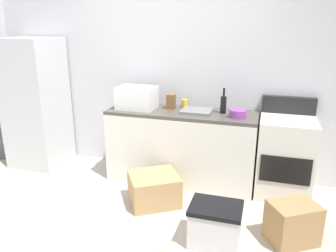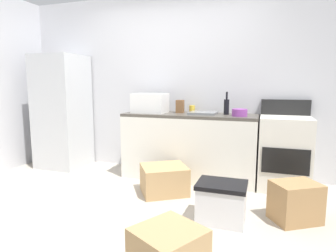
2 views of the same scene
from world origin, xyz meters
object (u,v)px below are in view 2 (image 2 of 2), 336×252
coffee_mug (192,109)px  knife_block (180,106)px  microwave (150,103)px  cardboard_box_medium (295,202)px  storage_bin (221,202)px  cardboard_box_large (164,179)px  stove_oven (284,151)px  wine_bottle (226,106)px  refrigerator (62,112)px  mixing_bowl (240,113)px

coffee_mug → knife_block: size_ratio=0.56×
microwave → coffee_mug: bearing=22.2°
cardboard_box_medium → storage_bin: same height
cardboard_box_large → cardboard_box_medium: size_ratio=1.24×
stove_oven → microwave: (-1.79, -0.03, 0.57)m
stove_oven → knife_block: bearing=176.9°
wine_bottle → stove_oven: bearing=-3.4°
stove_oven → cardboard_box_medium: size_ratio=2.64×
knife_block → cardboard_box_large: 1.10m
refrigerator → cardboard_box_large: size_ratio=3.35×
wine_bottle → cardboard_box_large: size_ratio=0.58×
wine_bottle → cardboard_box_large: bearing=-131.9°
wine_bottle → storage_bin: (0.13, -1.21, -0.82)m
refrigerator → cardboard_box_large: (1.91, -0.60, -0.70)m
knife_block → mixing_bowl: (0.83, -0.17, -0.04)m
refrigerator → cardboard_box_large: 2.12m
stove_oven → microwave: size_ratio=2.39×
microwave → wine_bottle: bearing=4.2°
cardboard_box_large → cardboard_box_medium: bearing=-11.2°
stove_oven → cardboard_box_large: size_ratio=2.12×
microwave → cardboard_box_large: bearing=-55.4°
wine_bottle → coffee_mug: (-0.50, 0.15, -0.06)m
wine_bottle → knife_block: (-0.65, 0.03, -0.02)m
refrigerator → knife_block: refrigerator is taller
refrigerator → storage_bin: 2.97m
wine_bottle → knife_block: bearing=177.2°
knife_block → cardboard_box_medium: (1.44, -1.01, -0.80)m
stove_oven → storage_bin: stove_oven is taller
knife_block → cardboard_box_medium: 1.94m
wine_bottle → microwave: bearing=-175.8°
stove_oven → wine_bottle: (-0.73, 0.04, 0.54)m
refrigerator → stove_oven: bearing=1.0°
refrigerator → coffee_mug: refrigerator is taller
coffee_mug → cardboard_box_large: (-0.12, -0.85, -0.78)m
stove_oven → cardboard_box_large: 1.54m
knife_block → wine_bottle: bearing=-2.8°
storage_bin → mixing_bowl: bearing=87.3°
mixing_bowl → cardboard_box_medium: 1.29m
coffee_mug → mixing_bowl: coffee_mug is taller
wine_bottle → coffee_mug: wine_bottle is taller
stove_oven → microwave: microwave is taller
microwave → wine_bottle: wine_bottle is taller
cardboard_box_large → storage_bin: bearing=-33.9°
stove_oven → coffee_mug: 1.34m
knife_block → cardboard_box_large: (0.02, -0.73, -0.82)m
refrigerator → microwave: 1.49m
knife_block → cardboard_box_medium: bearing=-35.0°
stove_oven → coffee_mug: size_ratio=11.00×
refrigerator → storage_bin: bearing=-22.6°
refrigerator → microwave: size_ratio=3.78×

